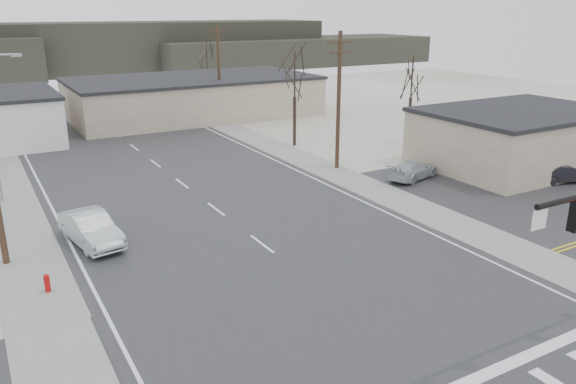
% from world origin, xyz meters
% --- Properties ---
extents(ground, '(140.00, 140.00, 0.00)m').
position_xyz_m(ground, '(0.00, 0.00, 0.00)').
color(ground, silver).
rests_on(ground, ground).
extents(main_road, '(18.00, 110.00, 0.05)m').
position_xyz_m(main_road, '(0.00, 15.00, 0.02)').
color(main_road, '#29292C').
rests_on(main_road, ground).
extents(cross_road, '(90.00, 10.00, 0.04)m').
position_xyz_m(cross_road, '(0.00, 0.00, 0.02)').
color(cross_road, '#29292C').
rests_on(cross_road, ground).
extents(parking_lot, '(18.00, 20.00, 0.03)m').
position_xyz_m(parking_lot, '(20.00, 6.00, 0.02)').
color(parking_lot, '#29292C').
rests_on(parking_lot, ground).
extents(sidewalk_left, '(3.00, 90.00, 0.06)m').
position_xyz_m(sidewalk_left, '(-10.60, 20.00, 0.03)').
color(sidewalk_left, gray).
rests_on(sidewalk_left, ground).
extents(sidewalk_right, '(3.00, 90.00, 0.06)m').
position_xyz_m(sidewalk_right, '(10.60, 20.00, 0.03)').
color(sidewalk_right, gray).
rests_on(sidewalk_right, ground).
extents(fire_hydrant, '(0.24, 0.24, 0.87)m').
position_xyz_m(fire_hydrant, '(-10.20, 8.00, 0.45)').
color(fire_hydrant, '#A50C0C').
rests_on(fire_hydrant, ground).
extents(building_right_far, '(26.30, 14.30, 4.30)m').
position_xyz_m(building_right_far, '(10.00, 44.00, 2.15)').
color(building_right_far, tan).
rests_on(building_right_far, ground).
extents(building_lot, '(14.30, 10.30, 4.30)m').
position_xyz_m(building_lot, '(24.00, 12.00, 2.16)').
color(building_lot, tan).
rests_on(building_lot, ground).
extents(upole_right_a, '(2.20, 0.30, 10.00)m').
position_xyz_m(upole_right_a, '(11.50, 18.00, 5.22)').
color(upole_right_a, '#402B1E').
rests_on(upole_right_a, ground).
extents(upole_right_b, '(2.20, 0.30, 10.00)m').
position_xyz_m(upole_right_b, '(11.50, 40.00, 5.22)').
color(upole_right_b, '#402B1E').
rests_on(upole_right_b, ground).
extents(tree_right_mid, '(3.74, 3.74, 8.33)m').
position_xyz_m(tree_right_mid, '(12.50, 26.00, 5.93)').
color(tree_right_mid, '#30241D').
rests_on(tree_right_mid, ground).
extents(tree_right_far, '(3.52, 3.52, 7.84)m').
position_xyz_m(tree_right_far, '(15.00, 52.00, 5.58)').
color(tree_right_far, '#30241D').
rests_on(tree_right_far, ground).
extents(tree_lot, '(3.52, 3.52, 7.84)m').
position_xyz_m(tree_lot, '(22.00, 22.00, 5.58)').
color(tree_lot, '#30241D').
rests_on(tree_lot, ground).
extents(hill_center, '(80.00, 18.00, 9.00)m').
position_xyz_m(hill_center, '(15.00, 96.00, 4.50)').
color(hill_center, '#333026').
rests_on(hill_center, ground).
extents(hill_right, '(60.00, 18.00, 5.50)m').
position_xyz_m(hill_right, '(50.00, 90.00, 2.75)').
color(hill_right, '#333026').
rests_on(hill_right, ground).
extents(sedan_crossing, '(2.56, 5.19, 1.64)m').
position_xyz_m(sedan_crossing, '(-7.50, 12.40, 0.86)').
color(sedan_crossing, '#9DA3A7').
rests_on(sedan_crossing, main_road).
extents(car_far_a, '(2.34, 4.98, 1.41)m').
position_xyz_m(car_far_a, '(4.48, 45.81, 0.75)').
color(car_far_a, black).
rests_on(car_far_a, main_road).
extents(car_far_b, '(1.85, 4.05, 1.35)m').
position_xyz_m(car_far_b, '(-0.56, 60.46, 0.72)').
color(car_far_b, black).
rests_on(car_far_b, main_road).
extents(car_parked_dark_a, '(3.63, 1.50, 1.23)m').
position_xyz_m(car_parked_dark_a, '(20.13, 11.36, 0.65)').
color(car_parked_dark_a, black).
rests_on(car_parked_dark_a, parking_lot).
extents(car_parked_dark_b, '(4.10, 2.47, 1.28)m').
position_xyz_m(car_parked_dark_b, '(22.93, 7.19, 0.67)').
color(car_parked_dark_b, black).
rests_on(car_parked_dark_b, parking_lot).
extents(car_parked_silver, '(4.79, 3.05, 1.29)m').
position_xyz_m(car_parked_silver, '(14.53, 13.00, 0.68)').
color(car_parked_silver, '#A8ADB3').
rests_on(car_parked_silver, parking_lot).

